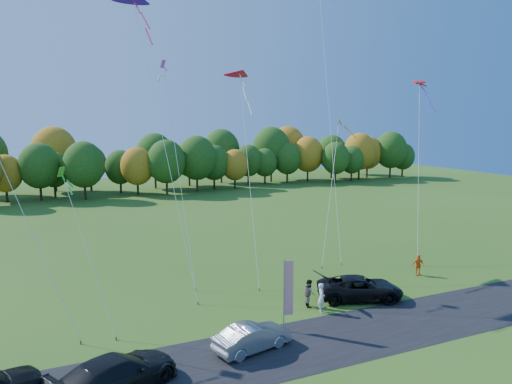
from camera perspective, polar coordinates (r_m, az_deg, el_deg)
name	(u,v)px	position (r m, az deg, el deg)	size (l,w,h in m)	color
ground	(296,314)	(32.55, 4.56, -13.72)	(160.00, 160.00, 0.00)	#2E5717
asphalt_strip	(331,339)	(29.42, 8.54, -16.28)	(90.00, 6.00, 0.01)	black
tree_line	(130,195)	(83.48, -14.25, -0.28)	(116.00, 12.00, 10.00)	#1E4711
black_suv	(360,288)	(35.30, 11.81, -10.70)	(2.66, 5.77, 1.60)	black
silver_sedan	(253,337)	(27.63, -0.38, -16.24)	(1.53, 4.39, 1.45)	#ADADB2
dark_truck_a	(116,374)	(24.66, -15.69, -19.41)	(2.43, 5.97, 1.73)	black
person_tailgate_a	(321,298)	(32.64, 7.49, -11.90)	(0.70, 0.46, 1.92)	silver
person_tailgate_b	(309,293)	(33.56, 6.11, -11.40)	(0.88, 0.68, 1.81)	gray
person_east	(418,265)	(41.61, 18.03, -7.94)	(0.97, 0.40, 1.66)	orange
feather_flag	(288,287)	(29.25, 3.63, -10.80)	(0.55, 0.19, 4.30)	#999999
kite_delta_blue	(161,127)	(37.07, -10.85, 7.35)	(3.15, 11.75, 23.33)	#4C3F33
kite_parafoil_orange	(328,105)	(47.56, 8.29, 9.83)	(6.61, 12.56, 27.43)	#4C3F33
kite_delta_red	(248,166)	(39.67, -0.90, 2.95)	(4.04, 10.83, 17.61)	#4C3F33
kite_parafoil_rainbow	(419,166)	(47.90, 18.09, 2.88)	(8.21, 8.35, 16.34)	#4C3F33
kite_diamond_yellow	(31,231)	(30.69, -24.32, -4.05)	(4.79, 5.80, 12.52)	#4C3F33
kite_diamond_green	(87,251)	(30.46, -18.71, -6.42)	(2.64, 4.90, 9.69)	#4C3F33
kite_diamond_white	(331,188)	(44.07, 8.58, 0.41)	(5.70, 6.05, 13.02)	#4C3F33
kite_diamond_pink	(178,166)	(37.88, -8.92, 2.92)	(1.04, 6.87, 17.07)	#4C3F33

